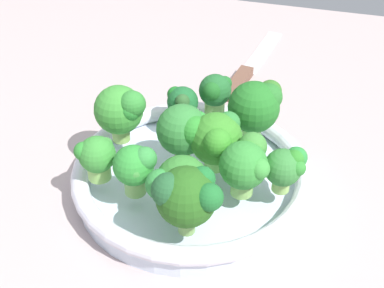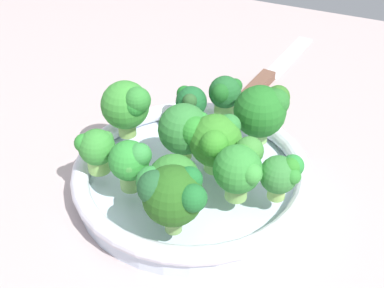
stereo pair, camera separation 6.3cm
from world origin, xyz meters
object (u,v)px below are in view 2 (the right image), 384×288
object	(u,v)px
broccoli_floret_9	(241,167)
broccoli_floret_11	(131,162)
broccoli_floret_8	(225,95)
knife	(269,75)
broccoli_floret_4	(191,103)
broccoli_floret_10	(96,148)
broccoli_floret_5	(263,110)
broccoli_floret_1	(282,174)
bowl	(192,176)
broccoli_floret_2	(172,194)
broccoli_floret_3	(127,105)
broccoli_floret_0	(172,181)
broccoli_floret_6	(187,129)
broccoli_floret_7	(216,141)

from	to	relation	value
broccoli_floret_9	broccoli_floret_11	distance (cm)	12.14
broccoli_floret_8	knife	xyz separation A→B (cm)	(19.58, -0.74, -7.15)
broccoli_floret_4	broccoli_floret_10	xyz separation A→B (cm)	(-13.59, 6.03, 0.17)
broccoli_floret_4	broccoli_floret_5	size ratio (longest dim) A/B	0.68
broccoli_floret_1	broccoli_floret_11	xyz separation A→B (cm)	(-5.17, 15.84, 0.41)
broccoli_floret_1	broccoli_floret_9	distance (cm)	4.60
bowl	broccoli_floret_5	size ratio (longest dim) A/B	3.83
broccoli_floret_4	broccoli_floret_2	bearing A→B (deg)	-161.69
broccoli_floret_4	broccoli_floret_11	bearing A→B (deg)	177.11
broccoli_floret_3	broccoli_floret_5	xyz separation A→B (cm)	(5.85, -15.82, -0.11)
broccoli_floret_0	broccoli_floret_3	bearing A→B (deg)	47.46
broccoli_floret_0	broccoli_floret_4	world-z (taller)	broccoli_floret_0
broccoli_floret_6	knife	size ratio (longest dim) A/B	0.27
broccoli_floret_11	broccoli_floret_0	bearing A→B (deg)	-100.49
broccoli_floret_4	broccoli_floret_7	size ratio (longest dim) A/B	0.71
broccoli_floret_10	broccoli_floret_1	bearing A→B (deg)	-79.56
broccoli_floret_6	broccoli_floret_8	distance (cm)	9.99
broccoli_floret_1	broccoli_floret_5	bearing A→B (deg)	28.89
broccoli_floret_8	broccoli_floret_1	bearing A→B (deg)	-137.56
broccoli_floret_2	broccoli_floret_8	size ratio (longest dim) A/B	1.28
broccoli_floret_1	broccoli_floret_5	world-z (taller)	broccoli_floret_5
broccoli_floret_4	broccoli_floret_5	xyz separation A→B (cm)	(-0.21, -9.86, 1.54)
broccoli_floret_2	broccoli_floret_11	world-z (taller)	broccoli_floret_2
broccoli_floret_5	broccoli_floret_6	size ratio (longest dim) A/B	1.07
bowl	broccoli_floret_10	xyz separation A→B (cm)	(-5.38, 9.80, 5.10)
broccoli_floret_3	broccoli_floret_11	world-z (taller)	broccoli_floret_3
broccoli_floret_5	broccoli_floret_7	bearing A→B (deg)	158.40
broccoli_floret_3	broccoli_floret_9	bearing A→B (deg)	-106.98
broccoli_floret_5	broccoli_floret_8	world-z (taller)	broccoli_floret_5
bowl	broccoli_floret_6	bearing A→B (deg)	50.72
broccoli_floret_4	broccoli_floret_8	distance (cm)	4.70
broccoli_floret_3	broccoli_floret_1	bearing A→B (deg)	-99.80
broccoli_floret_3	broccoli_floret_8	xyz separation A→B (cm)	(8.65, -9.82, -0.91)
broccoli_floret_5	broccoli_floret_11	size ratio (longest dim) A/B	1.23
bowl	broccoli_floret_8	bearing A→B (deg)	-0.45
broccoli_floret_7	broccoli_floret_10	distance (cm)	13.96
broccoli_floret_2	broccoli_floret_8	bearing A→B (deg)	6.46
broccoli_floret_0	broccoli_floret_1	xyz separation A→B (cm)	(6.19, -10.35, -0.34)
broccoli_floret_8	broccoli_floret_11	world-z (taller)	same
broccoli_floret_10	broccoli_floret_3	bearing A→B (deg)	-0.50
broccoli_floret_7	broccoli_floret_8	size ratio (longest dim) A/B	1.18
broccoli_floret_6	broccoli_floret_9	xyz separation A→B (cm)	(-3.86, -8.12, -0.11)
broccoli_floret_1	broccoli_floret_4	distance (cm)	17.94
broccoli_floret_5	knife	size ratio (longest dim) A/B	0.29
broccoli_floret_2	knife	world-z (taller)	broccoli_floret_2
broccoli_floret_0	broccoli_floret_7	world-z (taller)	broccoli_floret_7
bowl	broccoli_floret_5	bearing A→B (deg)	-37.28
broccoli_floret_0	broccoli_floret_9	bearing A→B (deg)	-52.20
broccoli_floret_6	broccoli_floret_9	distance (cm)	8.99
broccoli_floret_5	broccoli_floret_9	xyz separation A→B (cm)	(-10.97, -0.95, -0.41)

